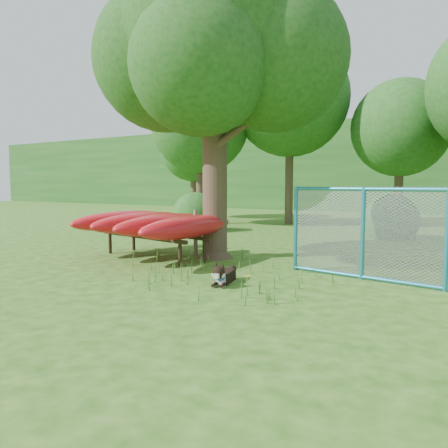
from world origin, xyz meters
The scene contains 14 objects.
ground centered at (0.00, 0.00, 0.00)m, with size 80.00×80.00×0.00m, color #255210.
oak_tree centered at (-0.97, 2.65, 5.03)m, with size 6.10×5.36×7.54m.
wooden_post centered at (-1.56, 2.67, 0.61)m, with size 0.32×0.11×1.16m.
kayak_rack centered at (-2.21, 1.81, 0.85)m, with size 3.49×3.74×1.11m.
husky_dog centered at (0.76, 0.27, 0.16)m, with size 0.43×0.98×0.44m.
fence_section centered at (2.80, 2.00, 0.88)m, with size 2.99×0.55×2.94m.
wildflower_clump centered at (1.23, 0.31, 0.17)m, with size 0.10×0.08×0.21m.
bg_tree_a centered at (-6.50, 10.00, 4.48)m, with size 4.40×4.40×6.70m.
bg_tree_b centered at (-3.00, 12.00, 5.61)m, with size 5.20×5.20×8.22m.
bg_tree_c centered at (1.50, 13.00, 4.11)m, with size 4.00×4.00×6.12m.
bg_tree_f centered at (-9.00, 13.00, 3.73)m, with size 3.60×3.60×5.55m.
shrub_left centered at (-5.00, 7.50, 0.00)m, with size 1.80×1.80×1.80m, color #1C4F19.
shrub_mid centered at (2.00, 9.00, 0.00)m, with size 1.80×1.80×1.80m, color #1C4F19.
wooded_hillside centered at (0.00, 28.00, 3.00)m, with size 80.00×12.00×6.00m, color #1C4F19.
Camera 1 is at (4.87, -6.38, 1.82)m, focal length 35.00 mm.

